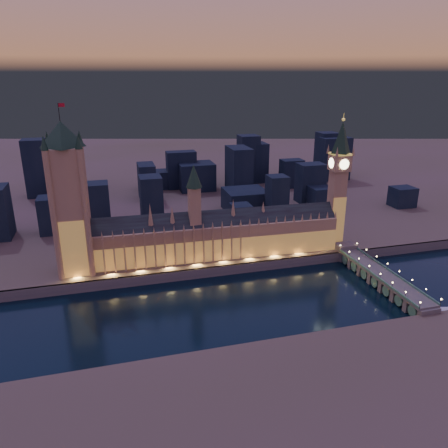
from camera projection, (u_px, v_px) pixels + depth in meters
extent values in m
plane|color=black|center=(238.00, 299.00, 310.42)|extent=(2000.00, 2000.00, 0.00)
cube|color=#46432B|center=(153.00, 160.00, 782.55)|extent=(2000.00, 960.00, 8.00)
cube|color=#46454D|center=(223.00, 271.00, 346.43)|extent=(2000.00, 2.50, 8.00)
cube|color=#906F5A|center=(219.00, 240.00, 360.27)|extent=(200.58, 27.01, 28.00)
cube|color=#C08D3F|center=(222.00, 250.00, 352.59)|extent=(200.00, 0.50, 18.00)
cube|color=black|center=(219.00, 220.00, 354.66)|extent=(200.45, 23.28, 16.26)
cube|color=#906F5A|center=(194.00, 207.00, 345.39)|extent=(9.00, 9.00, 32.00)
cone|color=#173022|center=(194.00, 176.00, 337.14)|extent=(13.00, 13.00, 18.00)
cube|color=#906F5A|center=(93.00, 258.00, 325.68)|extent=(1.20, 1.20, 28.00)
cone|color=#906F5A|center=(91.00, 236.00, 320.62)|extent=(2.00, 2.00, 6.00)
cube|color=#906F5A|center=(104.00, 257.00, 327.60)|extent=(1.20, 1.20, 28.00)
cone|color=#906F5A|center=(102.00, 235.00, 322.54)|extent=(2.00, 2.00, 6.00)
cube|color=#906F5A|center=(114.00, 255.00, 329.52)|extent=(1.20, 1.20, 28.00)
cone|color=#906F5A|center=(112.00, 234.00, 324.45)|extent=(2.00, 2.00, 6.00)
cube|color=#906F5A|center=(125.00, 254.00, 331.44)|extent=(1.20, 1.20, 28.00)
cone|color=#906F5A|center=(123.00, 233.00, 326.37)|extent=(2.00, 2.00, 6.00)
cube|color=#906F5A|center=(135.00, 253.00, 333.35)|extent=(1.20, 1.20, 28.00)
cone|color=#906F5A|center=(133.00, 232.00, 328.29)|extent=(2.00, 2.00, 6.00)
cube|color=#906F5A|center=(145.00, 252.00, 335.27)|extent=(1.20, 1.20, 28.00)
cone|color=#906F5A|center=(144.00, 231.00, 330.21)|extent=(2.00, 2.00, 6.00)
cube|color=#906F5A|center=(155.00, 251.00, 337.19)|extent=(1.20, 1.20, 28.00)
cone|color=#906F5A|center=(154.00, 230.00, 332.13)|extent=(2.00, 2.00, 6.00)
cube|color=#906F5A|center=(165.00, 250.00, 339.11)|extent=(1.20, 1.20, 28.00)
cone|color=#906F5A|center=(164.00, 230.00, 334.05)|extent=(2.00, 2.00, 6.00)
cube|color=#906F5A|center=(175.00, 249.00, 341.03)|extent=(1.20, 1.20, 28.00)
cone|color=#906F5A|center=(174.00, 229.00, 335.97)|extent=(2.00, 2.00, 6.00)
cube|color=#906F5A|center=(185.00, 248.00, 342.95)|extent=(1.20, 1.20, 28.00)
cone|color=#906F5A|center=(184.00, 228.00, 337.88)|extent=(2.00, 2.00, 6.00)
cube|color=#906F5A|center=(194.00, 247.00, 344.86)|extent=(1.20, 1.20, 28.00)
cone|color=#906F5A|center=(194.00, 227.00, 339.80)|extent=(2.00, 2.00, 6.00)
cube|color=#906F5A|center=(204.00, 246.00, 346.78)|extent=(1.20, 1.20, 28.00)
cone|color=#906F5A|center=(203.00, 226.00, 341.72)|extent=(2.00, 2.00, 6.00)
cube|color=#906F5A|center=(213.00, 245.00, 348.70)|extent=(1.20, 1.20, 28.00)
cone|color=#906F5A|center=(213.00, 225.00, 343.64)|extent=(2.00, 2.00, 6.00)
cube|color=#906F5A|center=(222.00, 244.00, 350.62)|extent=(1.20, 1.20, 28.00)
cone|color=#906F5A|center=(222.00, 224.00, 345.56)|extent=(2.00, 2.00, 6.00)
cube|color=#906F5A|center=(232.00, 244.00, 352.54)|extent=(1.20, 1.20, 28.00)
cone|color=#906F5A|center=(231.00, 223.00, 347.48)|extent=(2.00, 2.00, 6.00)
cube|color=#906F5A|center=(241.00, 243.00, 354.46)|extent=(1.20, 1.20, 28.00)
cone|color=#906F5A|center=(241.00, 223.00, 349.39)|extent=(2.00, 2.00, 6.00)
cube|color=#906F5A|center=(250.00, 242.00, 356.37)|extent=(1.20, 1.20, 28.00)
cone|color=#906F5A|center=(250.00, 222.00, 351.31)|extent=(2.00, 2.00, 6.00)
cube|color=#906F5A|center=(258.00, 241.00, 358.29)|extent=(1.20, 1.20, 28.00)
cone|color=#906F5A|center=(259.00, 221.00, 353.23)|extent=(2.00, 2.00, 6.00)
cube|color=#906F5A|center=(267.00, 240.00, 360.21)|extent=(1.20, 1.20, 28.00)
cone|color=#906F5A|center=(268.00, 220.00, 355.15)|extent=(2.00, 2.00, 6.00)
cube|color=#906F5A|center=(276.00, 239.00, 362.13)|extent=(1.20, 1.20, 28.00)
cone|color=#906F5A|center=(277.00, 219.00, 357.07)|extent=(2.00, 2.00, 6.00)
cube|color=#906F5A|center=(285.00, 238.00, 364.05)|extent=(1.20, 1.20, 28.00)
cone|color=#906F5A|center=(285.00, 219.00, 358.99)|extent=(2.00, 2.00, 6.00)
cube|color=#906F5A|center=(293.00, 237.00, 365.97)|extent=(1.20, 1.20, 28.00)
cone|color=#906F5A|center=(294.00, 218.00, 360.91)|extent=(2.00, 2.00, 6.00)
cube|color=#906F5A|center=(301.00, 236.00, 367.89)|extent=(1.20, 1.20, 28.00)
cone|color=#906F5A|center=(302.00, 217.00, 362.82)|extent=(2.00, 2.00, 6.00)
cube|color=#906F5A|center=(310.00, 235.00, 369.80)|extent=(1.20, 1.20, 28.00)
cone|color=#906F5A|center=(311.00, 216.00, 364.74)|extent=(2.00, 2.00, 6.00)
cube|color=#906F5A|center=(318.00, 235.00, 371.72)|extent=(1.20, 1.20, 28.00)
cone|color=#906F5A|center=(319.00, 215.00, 366.66)|extent=(2.00, 2.00, 6.00)
cube|color=#906F5A|center=(326.00, 234.00, 373.64)|extent=(1.20, 1.20, 28.00)
cone|color=#906F5A|center=(327.00, 215.00, 368.58)|extent=(2.00, 2.00, 6.00)
cube|color=#906F5A|center=(334.00, 233.00, 375.56)|extent=(1.20, 1.20, 28.00)
cone|color=#906F5A|center=(336.00, 214.00, 370.50)|extent=(2.00, 2.00, 6.00)
cone|color=#906F5A|center=(150.00, 214.00, 337.65)|extent=(4.40, 4.40, 18.00)
cone|color=#906F5A|center=(172.00, 215.00, 342.55)|extent=(4.40, 4.40, 14.00)
cone|color=#906F5A|center=(233.00, 209.00, 354.69)|extent=(4.40, 4.40, 16.00)
cone|color=#906F5A|center=(263.00, 208.00, 361.83)|extent=(4.40, 4.40, 12.00)
cube|color=#906F5A|center=(71.00, 212.00, 321.06)|extent=(22.20, 22.20, 95.36)
cube|color=#C08D3F|center=(74.00, 250.00, 319.34)|extent=(22.00, 0.50, 44.00)
cone|color=#173022|center=(62.00, 134.00, 302.37)|extent=(31.68, 31.68, 18.00)
cylinder|color=black|center=(59.00, 112.00, 297.42)|extent=(0.50, 0.50, 12.00)
cube|color=#AE0E1F|center=(61.00, 105.00, 296.48)|extent=(4.00, 0.15, 2.50)
cylinder|color=#906F5A|center=(54.00, 218.00, 308.31)|extent=(4.40, 4.40, 95.36)
cone|color=#173022|center=(44.00, 143.00, 290.93)|extent=(5.20, 5.20, 10.00)
cylinder|color=#906F5A|center=(56.00, 209.00, 328.34)|extent=(4.40, 4.40, 95.36)
cone|color=#173022|center=(47.00, 138.00, 310.96)|extent=(5.20, 5.20, 10.00)
cylinder|color=#906F5A|center=(86.00, 215.00, 313.79)|extent=(4.40, 4.40, 95.36)
cone|color=#173022|center=(78.00, 142.00, 296.41)|extent=(5.20, 5.20, 10.00)
cylinder|color=#906F5A|center=(87.00, 207.00, 333.82)|extent=(4.40, 4.40, 95.36)
cone|color=#173022|center=(79.00, 137.00, 316.44)|extent=(5.20, 5.20, 10.00)
cube|color=#906F5A|center=(336.00, 208.00, 380.24)|extent=(12.68, 12.68, 66.25)
cube|color=#C08D3F|center=(338.00, 222.00, 378.26)|extent=(12.00, 0.50, 44.00)
cube|color=#906F5A|center=(340.00, 163.00, 367.08)|extent=(15.00, 15.00, 13.51)
cube|color=#F2C64C|center=(340.00, 154.00, 364.65)|extent=(15.75, 15.75, 1.20)
cone|color=#173022|center=(342.00, 137.00, 360.17)|extent=(18.00, 18.00, 26.00)
sphere|color=#F2C64C|center=(343.00, 119.00, 355.38)|extent=(2.80, 2.80, 2.80)
cylinder|color=#F2C64C|center=(344.00, 116.00, 354.56)|extent=(0.40, 0.40, 5.00)
cylinder|color=#FFF2BF|center=(344.00, 164.00, 360.02)|extent=(8.40, 0.50, 8.40)
cylinder|color=#FFF2BF|center=(335.00, 161.00, 374.14)|extent=(8.40, 0.50, 8.40)
cylinder|color=#FFF2BF|center=(331.00, 163.00, 365.15)|extent=(0.50, 8.40, 8.40)
cylinder|color=#FFF2BF|center=(348.00, 162.00, 369.01)|extent=(0.50, 8.40, 8.40)
cone|color=#906F5A|center=(337.00, 152.00, 354.83)|extent=(2.60, 2.60, 8.00)
cone|color=#906F5A|center=(328.00, 149.00, 368.49)|extent=(2.60, 2.60, 8.00)
cone|color=#906F5A|center=(354.00, 151.00, 358.57)|extent=(2.60, 2.60, 8.00)
cone|color=#906F5A|center=(344.00, 148.00, 372.23)|extent=(2.60, 2.60, 8.00)
cube|color=#46454D|center=(383.00, 275.00, 325.78)|extent=(16.61, 100.00, 1.60)
cube|color=#336A58|center=(374.00, 275.00, 323.35)|extent=(0.80, 100.00, 1.60)
cube|color=#336A58|center=(393.00, 272.00, 327.29)|extent=(0.80, 100.00, 1.60)
cube|color=#46454D|center=(345.00, 249.00, 376.10)|extent=(16.61, 12.00, 9.50)
cube|color=#46454D|center=(428.00, 315.00, 281.96)|extent=(14.95, 4.00, 9.50)
cylinder|color=black|center=(420.00, 306.00, 277.23)|extent=(0.30, 0.30, 4.40)
sphere|color=#FFD88C|center=(420.00, 302.00, 276.47)|extent=(1.00, 1.00, 1.00)
cylinder|color=black|center=(441.00, 302.00, 281.17)|extent=(0.30, 0.30, 4.40)
sphere|color=#FFD88C|center=(441.00, 299.00, 280.41)|extent=(1.00, 1.00, 1.00)
cube|color=#46454D|center=(414.00, 305.00, 294.96)|extent=(14.95, 4.00, 9.50)
cylinder|color=black|center=(405.00, 295.00, 290.24)|extent=(0.30, 0.30, 4.40)
sphere|color=#FFD88C|center=(406.00, 292.00, 289.48)|extent=(1.00, 1.00, 1.00)
cylinder|color=black|center=(426.00, 292.00, 294.18)|extent=(0.30, 0.30, 4.40)
sphere|color=#FFD88C|center=(426.00, 289.00, 293.42)|extent=(1.00, 1.00, 1.00)
cube|color=#46454D|center=(400.00, 295.00, 307.97)|extent=(14.95, 4.00, 9.50)
cylinder|color=black|center=(392.00, 286.00, 303.24)|extent=(0.30, 0.30, 4.40)
sphere|color=#FFD88C|center=(393.00, 283.00, 302.48)|extent=(1.00, 1.00, 1.00)
cylinder|color=black|center=(412.00, 283.00, 307.19)|extent=(0.30, 0.30, 4.40)
sphere|color=#FFD88C|center=(412.00, 280.00, 306.43)|extent=(1.00, 1.00, 1.00)
cube|color=#46454D|center=(388.00, 286.00, 320.98)|extent=(14.95, 4.00, 9.50)
cylinder|color=black|center=(380.00, 277.00, 316.25)|extent=(0.30, 0.30, 4.40)
sphere|color=#FFD88C|center=(380.00, 274.00, 315.49)|extent=(1.00, 1.00, 1.00)
cylinder|color=black|center=(399.00, 274.00, 320.19)|extent=(0.30, 0.30, 4.40)
sphere|color=#FFD88C|center=(399.00, 271.00, 319.44)|extent=(1.00, 1.00, 1.00)
cube|color=#46454D|center=(377.00, 277.00, 333.98)|extent=(14.95, 4.00, 9.50)
cylinder|color=black|center=(369.00, 269.00, 329.26)|extent=(0.30, 0.30, 4.40)
sphere|color=#FFD88C|center=(369.00, 266.00, 328.50)|extent=(1.00, 1.00, 1.00)
cylinder|color=black|center=(387.00, 266.00, 333.20)|extent=(0.30, 0.30, 4.40)
sphere|color=#FFD88C|center=(388.00, 264.00, 332.44)|extent=(1.00, 1.00, 1.00)
cube|color=#46454D|center=(366.00, 270.00, 346.99)|extent=(14.95, 4.00, 9.50)
cylinder|color=black|center=(359.00, 261.00, 342.26)|extent=(0.30, 0.30, 4.40)
sphere|color=#FFD88C|center=(359.00, 259.00, 341.51)|extent=(1.00, 1.00, 1.00)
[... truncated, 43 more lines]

